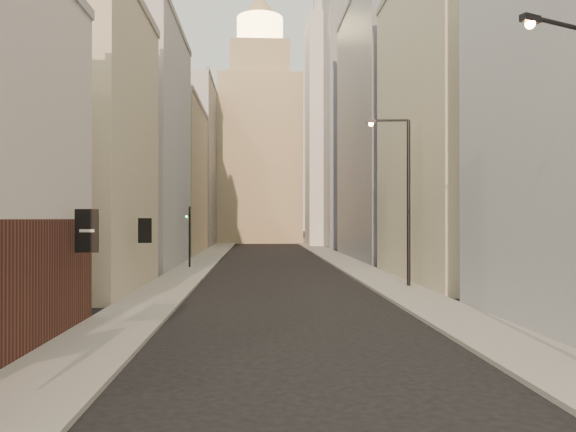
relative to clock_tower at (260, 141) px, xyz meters
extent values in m
cube|color=gray|center=(-5.50, -37.00, -17.56)|extent=(3.00, 140.00, 0.15)
cube|color=gray|center=(7.50, -37.00, -17.56)|extent=(3.00, 140.00, 0.15)
cube|color=black|center=(-6.30, -78.00, -14.03)|extent=(0.80, 0.08, 1.50)
cube|color=black|center=(-6.30, -68.00, -14.23)|extent=(0.70, 0.08, 1.30)
cube|color=#B1A78C|center=(-11.00, -66.00, -9.63)|extent=(8.00, 12.00, 16.00)
cube|color=#A1A2A7|center=(-11.00, -50.00, -7.63)|extent=(8.00, 16.00, 20.00)
cube|color=tan|center=(-11.00, -32.00, -9.13)|extent=(8.00, 18.00, 17.00)
cube|color=gray|center=(-11.00, -12.00, -5.63)|extent=(8.00, 20.00, 24.00)
cube|color=#B1A78C|center=(13.00, -62.00, -7.63)|extent=(8.00, 16.00, 20.00)
cube|color=gray|center=(13.00, -42.00, -4.63)|extent=(8.00, 20.00, 26.00)
cube|color=gray|center=(19.00, -14.00, 7.37)|extent=(20.00, 22.00, 50.00)
cube|color=tan|center=(0.00, 0.00, -3.63)|extent=(14.00, 14.00, 28.00)
cube|color=tan|center=(0.00, 0.00, 13.37)|extent=(10.00, 10.00, 6.00)
cylinder|color=#FFCC72|center=(0.00, 0.00, 18.87)|extent=(8.00, 8.00, 5.00)
cone|color=tan|center=(0.00, 0.00, 23.37)|extent=(7.00, 7.00, 5.00)
cube|color=silver|center=(11.00, -14.00, -0.63)|extent=(8.00, 8.00, 34.00)
cylinder|color=silver|center=(11.00, -14.00, 17.87)|extent=(6.00, 6.00, 3.00)
cylinder|color=black|center=(7.43, -83.38, -8.49)|extent=(1.90, 0.94, 0.12)
cube|color=black|center=(6.50, -83.80, -8.54)|extent=(0.60, 0.43, 0.18)
sphere|color=orange|center=(6.50, -83.80, -8.67)|extent=(0.24, 0.24, 0.24)
cylinder|color=black|center=(8.32, -65.65, -12.77)|extent=(0.22, 0.22, 9.72)
cylinder|color=black|center=(7.24, -65.55, -7.91)|extent=(2.16, 0.33, 0.13)
cube|color=black|center=(6.17, -65.45, -7.96)|extent=(0.61, 0.29, 0.19)
sphere|color=orange|center=(6.17, -65.45, -8.10)|extent=(0.26, 0.26, 0.26)
cylinder|color=black|center=(-5.86, -52.35, -15.13)|extent=(0.16, 0.16, 5.00)
imported|color=black|center=(-5.86, -52.35, -13.43)|extent=(0.44, 0.44, 1.21)
sphere|color=#19E533|center=(-6.11, -52.35, -13.43)|extent=(0.16, 0.16, 0.16)
camera|label=1|loc=(-0.42, -97.66, -13.63)|focal=35.00mm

